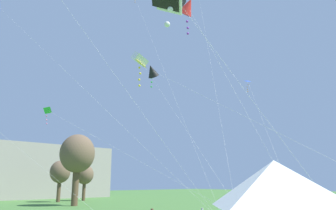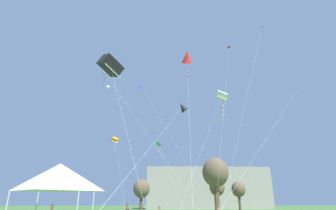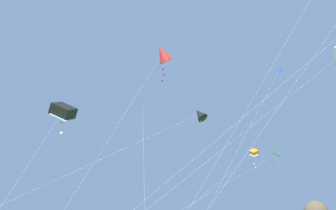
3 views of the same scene
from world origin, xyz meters
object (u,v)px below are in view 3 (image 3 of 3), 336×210
at_px(kite_black_box_1, 63,112).
at_px(kite_orange_box_10, 254,153).
at_px(kite_blue_diamond_9, 280,69).
at_px(kite_red_diamond_5, 163,54).
at_px(kite_black_diamond_6, 199,114).
at_px(kite_pink_delta_4, 142,100).
at_px(kite_green_delta_7, 276,155).

relative_size(kite_black_box_1, kite_orange_box_10, 0.53).
xyz_separation_m(kite_black_box_1, kite_orange_box_10, (-3.28, 24.68, 0.20)).
bearing_deg(kite_blue_diamond_9, kite_orange_box_10, -151.81).
height_order(kite_red_diamond_5, kite_black_diamond_6, kite_red_diamond_5).
bearing_deg(kite_orange_box_10, kite_red_diamond_5, -65.70).
relative_size(kite_pink_delta_4, kite_orange_box_10, 0.65).
bearing_deg(kite_black_box_1, kite_black_diamond_6, 53.25).
height_order(kite_black_box_1, kite_green_delta_7, kite_black_box_1).
height_order(kite_black_diamond_6, kite_green_delta_7, kite_black_diamond_6).
distance_m(kite_pink_delta_4, kite_green_delta_7, 13.52).
xyz_separation_m(kite_pink_delta_4, kite_red_diamond_5, (7.72, -3.32, 0.35)).
distance_m(kite_black_diamond_6, kite_green_delta_7, 11.75).
bearing_deg(kite_pink_delta_4, kite_blue_diamond_9, 83.51).
distance_m(kite_black_box_1, kite_green_delta_7, 19.56).
bearing_deg(kite_red_diamond_5, kite_green_delta_7, 98.77).
height_order(kite_red_diamond_5, kite_green_delta_7, kite_red_diamond_5).
distance_m(kite_black_diamond_6, kite_blue_diamond_9, 22.41).
xyz_separation_m(kite_black_diamond_6, kite_green_delta_7, (-2.13, 11.46, -1.42)).
bearing_deg(kite_black_diamond_6, kite_pink_delta_4, 179.96).
xyz_separation_m(kite_pink_delta_4, kite_black_diamond_6, (7.57, -0.00, -3.26)).
relative_size(kite_pink_delta_4, kite_green_delta_7, 0.62).
relative_size(kite_red_diamond_5, kite_blue_diamond_9, 0.61).
distance_m(kite_pink_delta_4, kite_orange_box_10, 17.29).
distance_m(kite_black_box_1, kite_black_diamond_6, 9.60).
distance_m(kite_red_diamond_5, kite_black_diamond_6, 4.90).
bearing_deg(kite_blue_diamond_9, kite_red_diamond_5, -75.95).
bearing_deg(kite_pink_delta_4, kite_black_diamond_6, -0.04).
relative_size(kite_pink_delta_4, kite_black_diamond_6, 0.73).
xyz_separation_m(kite_green_delta_7, kite_blue_diamond_9, (-3.29, 7.46, 12.12)).
distance_m(kite_black_diamond_6, kite_orange_box_10, 19.24).
relative_size(kite_blue_diamond_9, kite_orange_box_10, 1.10).
distance_m(kite_blue_diamond_9, kite_orange_box_10, 11.07).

